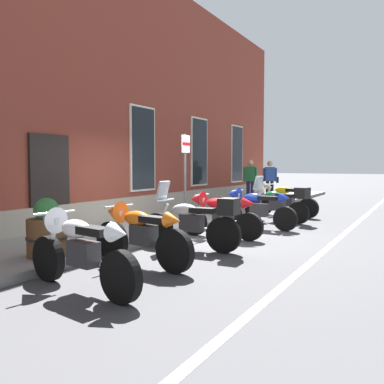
{
  "coord_description": "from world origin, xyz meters",
  "views": [
    {
      "loc": [
        -8.31,
        -4.81,
        1.62
      ],
      "look_at": [
        -0.32,
        -0.32,
        1.02
      ],
      "focal_mm": 38.83,
      "sensor_mm": 36.0,
      "label": 1
    }
  ],
  "objects_px": {
    "pedestrian_blue_top": "(270,179)",
    "parking_sign": "(185,166)",
    "barrel_planter": "(47,232)",
    "motorcycle_red_sport": "(218,213)",
    "motorcycle_yellow_naked": "(285,201)",
    "motorcycle_blue_sport": "(254,206)",
    "motorcycle_orange_sport": "(138,231)",
    "motorcycle_white_sport": "(77,246)",
    "motorcycle_green_touring": "(279,203)",
    "pedestrian_striped_shirt": "(250,178)",
    "motorcycle_silver_touring": "(194,222)"
  },
  "relations": [
    {
      "from": "motorcycle_blue_sport",
      "to": "pedestrian_striped_shirt",
      "type": "height_order",
      "value": "pedestrian_striped_shirt"
    },
    {
      "from": "pedestrian_striped_shirt",
      "to": "motorcycle_blue_sport",
      "type": "bearing_deg",
      "value": -157.67
    },
    {
      "from": "motorcycle_red_sport",
      "to": "motorcycle_yellow_naked",
      "type": "bearing_deg",
      "value": -2.02
    },
    {
      "from": "motorcycle_orange_sport",
      "to": "parking_sign",
      "type": "relative_size",
      "value": 0.91
    },
    {
      "from": "pedestrian_blue_top",
      "to": "barrel_planter",
      "type": "relative_size",
      "value": 1.72
    },
    {
      "from": "parking_sign",
      "to": "motorcycle_green_touring",
      "type": "bearing_deg",
      "value": -35.83
    },
    {
      "from": "motorcycle_red_sport",
      "to": "motorcycle_silver_touring",
      "type": "bearing_deg",
      "value": -172.41
    },
    {
      "from": "barrel_planter",
      "to": "parking_sign",
      "type": "bearing_deg",
      "value": -0.51
    },
    {
      "from": "motorcycle_white_sport",
      "to": "motorcycle_orange_sport",
      "type": "distance_m",
      "value": 1.43
    },
    {
      "from": "motorcycle_red_sport",
      "to": "motorcycle_green_touring",
      "type": "bearing_deg",
      "value": -7.43
    },
    {
      "from": "pedestrian_blue_top",
      "to": "barrel_planter",
      "type": "distance_m",
      "value": 11.71
    },
    {
      "from": "motorcycle_orange_sport",
      "to": "pedestrian_blue_top",
      "type": "height_order",
      "value": "pedestrian_blue_top"
    },
    {
      "from": "motorcycle_white_sport",
      "to": "motorcycle_orange_sport",
      "type": "height_order",
      "value": "motorcycle_white_sport"
    },
    {
      "from": "pedestrian_striped_shirt",
      "to": "motorcycle_orange_sport",
      "type": "bearing_deg",
      "value": -168.46
    },
    {
      "from": "motorcycle_blue_sport",
      "to": "parking_sign",
      "type": "xyz_separation_m",
      "value": [
        -0.88,
        1.51,
        1.04
      ]
    },
    {
      "from": "motorcycle_red_sport",
      "to": "pedestrian_blue_top",
      "type": "xyz_separation_m",
      "value": [
        8.08,
        1.55,
        0.5
      ]
    },
    {
      "from": "motorcycle_orange_sport",
      "to": "motorcycle_silver_touring",
      "type": "xyz_separation_m",
      "value": [
        1.52,
        -0.19,
        -0.01
      ]
    },
    {
      "from": "motorcycle_yellow_naked",
      "to": "pedestrian_blue_top",
      "type": "relative_size",
      "value": 1.3
    },
    {
      "from": "motorcycle_orange_sport",
      "to": "motorcycle_yellow_naked",
      "type": "height_order",
      "value": "motorcycle_orange_sport"
    },
    {
      "from": "motorcycle_white_sport",
      "to": "barrel_planter",
      "type": "xyz_separation_m",
      "value": [
        0.76,
        1.43,
        -0.04
      ]
    },
    {
      "from": "motorcycle_blue_sport",
      "to": "barrel_planter",
      "type": "xyz_separation_m",
      "value": [
        -5.28,
        1.55,
        -0.03
      ]
    },
    {
      "from": "motorcycle_orange_sport",
      "to": "motorcycle_blue_sport",
      "type": "height_order",
      "value": "motorcycle_blue_sport"
    },
    {
      "from": "motorcycle_white_sport",
      "to": "parking_sign",
      "type": "height_order",
      "value": "parking_sign"
    },
    {
      "from": "pedestrian_striped_shirt",
      "to": "parking_sign",
      "type": "bearing_deg",
      "value": -173.08
    },
    {
      "from": "pedestrian_striped_shirt",
      "to": "barrel_planter",
      "type": "distance_m",
      "value": 10.92
    },
    {
      "from": "motorcycle_green_touring",
      "to": "pedestrian_blue_top",
      "type": "height_order",
      "value": "pedestrian_blue_top"
    },
    {
      "from": "motorcycle_orange_sport",
      "to": "motorcycle_red_sport",
      "type": "bearing_deg",
      "value": 0.04
    },
    {
      "from": "parking_sign",
      "to": "barrel_planter",
      "type": "relative_size",
      "value": 2.36
    },
    {
      "from": "motorcycle_green_touring",
      "to": "pedestrian_blue_top",
      "type": "xyz_separation_m",
      "value": [
        4.93,
        1.96,
        0.52
      ]
    },
    {
      "from": "motorcycle_red_sport",
      "to": "pedestrian_striped_shirt",
      "type": "xyz_separation_m",
      "value": [
        7.26,
        2.08,
        0.52
      ]
    },
    {
      "from": "motorcycle_blue_sport",
      "to": "pedestrian_striped_shirt",
      "type": "relative_size",
      "value": 1.24
    },
    {
      "from": "motorcycle_silver_touring",
      "to": "parking_sign",
      "type": "bearing_deg",
      "value": 33.92
    },
    {
      "from": "motorcycle_green_touring",
      "to": "barrel_planter",
      "type": "height_order",
      "value": "motorcycle_green_touring"
    },
    {
      "from": "motorcycle_red_sport",
      "to": "motorcycle_blue_sport",
      "type": "xyz_separation_m",
      "value": [
        1.66,
        -0.22,
        0.01
      ]
    },
    {
      "from": "motorcycle_blue_sport",
      "to": "pedestrian_blue_top",
      "type": "relative_size",
      "value": 1.27
    },
    {
      "from": "pedestrian_blue_top",
      "to": "motorcycle_yellow_naked",
      "type": "bearing_deg",
      "value": -154.52
    },
    {
      "from": "pedestrian_blue_top",
      "to": "parking_sign",
      "type": "distance_m",
      "value": 7.32
    },
    {
      "from": "motorcycle_silver_touring",
      "to": "motorcycle_blue_sport",
      "type": "distance_m",
      "value": 3.09
    },
    {
      "from": "motorcycle_green_touring",
      "to": "barrel_planter",
      "type": "distance_m",
      "value": 6.99
    },
    {
      "from": "motorcycle_yellow_naked",
      "to": "pedestrian_striped_shirt",
      "type": "height_order",
      "value": "pedestrian_striped_shirt"
    },
    {
      "from": "motorcycle_green_touring",
      "to": "barrel_planter",
      "type": "xyz_separation_m",
      "value": [
        -6.77,
        1.75,
        -0.01
      ]
    },
    {
      "from": "motorcycle_blue_sport",
      "to": "motorcycle_green_touring",
      "type": "xyz_separation_m",
      "value": [
        1.48,
        -0.19,
        -0.02
      ]
    },
    {
      "from": "motorcycle_yellow_naked",
      "to": "pedestrian_blue_top",
      "type": "height_order",
      "value": "pedestrian_blue_top"
    },
    {
      "from": "pedestrian_striped_shirt",
      "to": "barrel_planter",
      "type": "height_order",
      "value": "pedestrian_striped_shirt"
    },
    {
      "from": "motorcycle_blue_sport",
      "to": "barrel_planter",
      "type": "bearing_deg",
      "value": 163.62
    },
    {
      "from": "pedestrian_blue_top",
      "to": "motorcycle_white_sport",
      "type": "bearing_deg",
      "value": -172.51
    },
    {
      "from": "motorcycle_red_sport",
      "to": "motorcycle_green_touring",
      "type": "xyz_separation_m",
      "value": [
        3.15,
        -0.41,
        -0.02
      ]
    },
    {
      "from": "motorcycle_white_sport",
      "to": "motorcycle_red_sport",
      "type": "bearing_deg",
      "value": 1.21
    },
    {
      "from": "motorcycle_white_sport",
      "to": "motorcycle_yellow_naked",
      "type": "height_order",
      "value": "motorcycle_white_sport"
    },
    {
      "from": "parking_sign",
      "to": "motorcycle_yellow_naked",
      "type": "bearing_deg",
      "value": -21.38
    }
  ]
}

